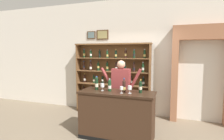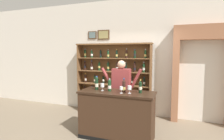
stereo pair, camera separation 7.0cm
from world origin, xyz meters
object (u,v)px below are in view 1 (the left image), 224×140
(wine_shelf, at_px, (112,77))
(wine_glass_spare, at_px, (122,88))
(tasting_bottle_brunello, at_px, (124,86))
(tasting_bottle_super_tuscan, at_px, (140,87))
(shopkeeper, at_px, (121,86))
(tasting_bottle_rosso, at_px, (97,83))
(tasting_bottle_grappa, at_px, (110,85))
(tasting_counter, at_px, (117,115))
(wine_glass_center, at_px, (102,86))
(wine_glass_left, at_px, (130,88))

(wine_shelf, height_order, wine_glass_spare, wine_shelf)
(tasting_bottle_brunello, relative_size, tasting_bottle_super_tuscan, 1.06)
(shopkeeper, distance_m, tasting_bottle_rosso, 0.73)
(shopkeeper, height_order, tasting_bottle_grappa, shopkeeper)
(wine_shelf, height_order, tasting_counter, wine_shelf)
(tasting_counter, relative_size, shopkeeper, 0.97)
(tasting_bottle_grappa, bearing_deg, tasting_bottle_super_tuscan, 4.79)
(wine_shelf, bearing_deg, tasting_bottle_rosso, -84.41)
(tasting_bottle_brunello, bearing_deg, wine_glass_spare, -96.82)
(tasting_bottle_grappa, relative_size, tasting_bottle_super_tuscan, 0.98)
(shopkeeper, bearing_deg, tasting_bottle_grappa, -95.44)
(tasting_bottle_super_tuscan, bearing_deg, tasting_bottle_rosso, -179.52)
(tasting_counter, xyz_separation_m, tasting_bottle_grappa, (-0.16, -0.00, 0.64))
(tasting_counter, xyz_separation_m, wine_glass_center, (-0.33, -0.02, 0.62))
(tasting_counter, relative_size, tasting_bottle_grappa, 5.81)
(tasting_counter, distance_m, tasting_bottle_brunello, 0.66)
(tasting_bottle_rosso, bearing_deg, wine_shelf, 95.59)
(tasting_bottle_grappa, xyz_separation_m, wine_glass_spare, (0.30, -0.11, -0.03))
(tasting_counter, relative_size, wine_glass_spare, 11.42)
(wine_glass_center, bearing_deg, wine_glass_left, -5.06)
(tasting_counter, distance_m, wine_glass_center, 0.70)
(tasting_bottle_grappa, distance_m, wine_glass_spare, 0.32)
(wine_glass_spare, bearing_deg, tasting_bottle_grappa, 159.86)
(wine_shelf, distance_m, shopkeeper, 1.00)
(tasting_bottle_brunello, bearing_deg, shopkeeper, 112.20)
(tasting_counter, height_order, tasting_bottle_grappa, tasting_bottle_grappa)
(wine_shelf, distance_m, wine_glass_spare, 1.78)
(tasting_bottle_brunello, height_order, tasting_bottle_super_tuscan, tasting_bottle_brunello)
(tasting_bottle_rosso, relative_size, tasting_bottle_brunello, 1.02)
(wine_glass_center, distance_m, wine_glass_spare, 0.47)
(shopkeeper, relative_size, wine_glass_center, 10.36)
(tasting_bottle_super_tuscan, xyz_separation_m, wine_glass_left, (-0.20, -0.12, -0.02))
(tasting_counter, height_order, tasting_bottle_brunello, tasting_bottle_brunello)
(tasting_counter, height_order, tasting_bottle_rosso, tasting_bottle_rosso)
(shopkeeper, xyz_separation_m, tasting_bottle_super_tuscan, (0.60, -0.59, 0.12))
(wine_glass_left, distance_m, wine_glass_spare, 0.17)
(tasting_bottle_rosso, relative_size, wine_glass_center, 1.90)
(shopkeeper, relative_size, tasting_bottle_super_tuscan, 5.87)
(tasting_counter, bearing_deg, tasting_bottle_brunello, 5.27)
(tasting_bottle_rosso, bearing_deg, wine_glass_left, -8.16)
(tasting_counter, xyz_separation_m, wine_glass_spare, (0.14, -0.12, 0.61))
(shopkeeper, distance_m, tasting_bottle_super_tuscan, 0.85)
(wine_shelf, relative_size, wine_glass_left, 14.56)
(tasting_bottle_super_tuscan, bearing_deg, wine_glass_spare, -155.19)
(wine_shelf, xyz_separation_m, wine_glass_left, (0.93, -1.56, 0.03))
(wine_shelf, bearing_deg, tasting_bottle_brunello, -61.96)
(tasting_bottle_rosso, height_order, tasting_bottle_super_tuscan, tasting_bottle_rosso)
(wine_shelf, relative_size, wine_glass_center, 14.48)
(tasting_bottle_grappa, bearing_deg, wine_glass_center, -176.12)
(wine_shelf, distance_m, tasting_counter, 1.72)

